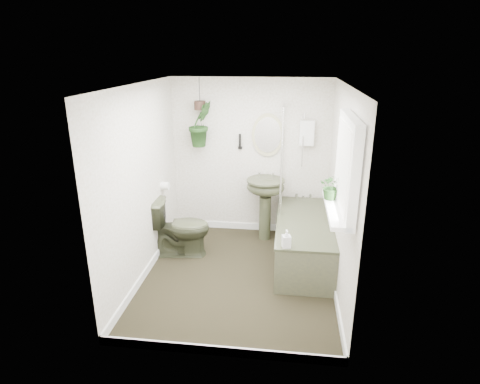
# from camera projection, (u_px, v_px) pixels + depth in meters

# --- Properties ---
(floor) EXTENTS (2.30, 2.80, 0.02)m
(floor) POSITION_uv_depth(u_px,v_px,m) (239.00, 276.00, 4.98)
(floor) COLOR black
(floor) RESTS_ON ground
(ceiling) EXTENTS (2.30, 2.80, 0.02)m
(ceiling) POSITION_uv_depth(u_px,v_px,m) (238.00, 84.00, 4.21)
(ceiling) COLOR white
(ceiling) RESTS_ON ground
(wall_back) EXTENTS (2.30, 0.02, 2.30)m
(wall_back) POSITION_uv_depth(u_px,v_px,m) (250.00, 158.00, 5.91)
(wall_back) COLOR white
(wall_back) RESTS_ON ground
(wall_front) EXTENTS (2.30, 0.02, 2.30)m
(wall_front) POSITION_uv_depth(u_px,v_px,m) (217.00, 243.00, 3.27)
(wall_front) COLOR white
(wall_front) RESTS_ON ground
(wall_left) EXTENTS (0.02, 2.80, 2.30)m
(wall_left) POSITION_uv_depth(u_px,v_px,m) (141.00, 184.00, 4.73)
(wall_left) COLOR white
(wall_left) RESTS_ON ground
(wall_right) EXTENTS (0.02, 2.80, 2.30)m
(wall_right) POSITION_uv_depth(u_px,v_px,m) (342.00, 192.00, 4.46)
(wall_right) COLOR white
(wall_right) RESTS_ON ground
(skirting) EXTENTS (2.30, 2.80, 0.10)m
(skirting) POSITION_uv_depth(u_px,v_px,m) (239.00, 272.00, 4.96)
(skirting) COLOR white
(skirting) RESTS_ON floor
(bathtub) EXTENTS (0.72, 1.72, 0.58)m
(bathtub) POSITION_uv_depth(u_px,v_px,m) (304.00, 240.00, 5.25)
(bathtub) COLOR #383C28
(bathtub) RESTS_ON floor
(bath_screen) EXTENTS (0.04, 0.72, 1.40)m
(bath_screen) POSITION_uv_depth(u_px,v_px,m) (282.00, 157.00, 5.42)
(bath_screen) COLOR silver
(bath_screen) RESTS_ON bathtub
(shower_box) EXTENTS (0.20, 0.10, 0.35)m
(shower_box) POSITION_uv_depth(u_px,v_px,m) (307.00, 133.00, 5.62)
(shower_box) COLOR white
(shower_box) RESTS_ON wall_back
(oval_mirror) EXTENTS (0.46, 0.03, 0.62)m
(oval_mirror) POSITION_uv_depth(u_px,v_px,m) (268.00, 135.00, 5.73)
(oval_mirror) COLOR tan
(oval_mirror) RESTS_ON wall_back
(wall_sconce) EXTENTS (0.04, 0.04, 0.22)m
(wall_sconce) POSITION_uv_depth(u_px,v_px,m) (240.00, 141.00, 5.80)
(wall_sconce) COLOR black
(wall_sconce) RESTS_ON wall_back
(toilet_roll_holder) EXTENTS (0.11, 0.11, 0.11)m
(toilet_roll_holder) POSITION_uv_depth(u_px,v_px,m) (165.00, 186.00, 5.46)
(toilet_roll_holder) COLOR white
(toilet_roll_holder) RESTS_ON wall_left
(window_recess) EXTENTS (0.08, 1.00, 0.90)m
(window_recess) POSITION_uv_depth(u_px,v_px,m) (347.00, 165.00, 3.65)
(window_recess) COLOR white
(window_recess) RESTS_ON wall_right
(window_sill) EXTENTS (0.18, 1.00, 0.04)m
(window_sill) POSITION_uv_depth(u_px,v_px,m) (336.00, 208.00, 3.79)
(window_sill) COLOR white
(window_sill) RESTS_ON wall_right
(window_blinds) EXTENTS (0.01, 0.86, 0.76)m
(window_blinds) POSITION_uv_depth(u_px,v_px,m) (342.00, 165.00, 3.65)
(window_blinds) COLOR white
(window_blinds) RESTS_ON wall_right
(toilet) EXTENTS (0.82, 0.53, 0.79)m
(toilet) POSITION_uv_depth(u_px,v_px,m) (180.00, 227.00, 5.39)
(toilet) COLOR #383C28
(toilet) RESTS_ON floor
(pedestal_sink) EXTENTS (0.59, 0.52, 0.92)m
(pedestal_sink) POSITION_uv_depth(u_px,v_px,m) (265.00, 209.00, 5.82)
(pedestal_sink) COLOR #383C28
(pedestal_sink) RESTS_ON floor
(sill_plant) EXTENTS (0.24, 0.21, 0.26)m
(sill_plant) POSITION_uv_depth(u_px,v_px,m) (332.00, 186.00, 3.92)
(sill_plant) COLOR black
(sill_plant) RESTS_ON window_sill
(hanging_plant) EXTENTS (0.45, 0.45, 0.64)m
(hanging_plant) POSITION_uv_depth(u_px,v_px,m) (201.00, 124.00, 5.68)
(hanging_plant) COLOR black
(hanging_plant) RESTS_ON ceiling
(soap_bottle) EXTENTS (0.11, 0.11, 0.21)m
(soap_bottle) POSITION_uv_depth(u_px,v_px,m) (286.00, 239.00, 4.41)
(soap_bottle) COLOR #2B2829
(soap_bottle) RESTS_ON bathtub
(hanging_pot) EXTENTS (0.16, 0.16, 0.12)m
(hanging_pot) POSITION_uv_depth(u_px,v_px,m) (200.00, 105.00, 5.59)
(hanging_pot) COLOR #332019
(hanging_pot) RESTS_ON ceiling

